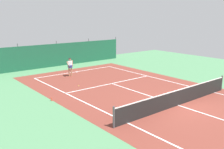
% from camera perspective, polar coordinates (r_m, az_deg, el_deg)
% --- Properties ---
extents(ground_plane, '(36.00, 36.00, 0.00)m').
position_cam_1_polar(ground_plane, '(15.83, 14.67, -6.76)').
color(ground_plane, '#4C8456').
extents(court_surface, '(11.02, 26.60, 0.01)m').
position_cam_1_polar(court_surface, '(15.83, 14.67, -6.74)').
color(court_surface, brown).
rests_on(court_surface, ground).
extents(tennis_net, '(10.12, 0.10, 1.10)m').
position_cam_1_polar(tennis_net, '(15.67, 14.78, -5.00)').
color(tennis_net, black).
rests_on(tennis_net, ground).
extents(back_fence, '(16.30, 0.98, 2.70)m').
position_cam_1_polar(back_fence, '(28.01, -12.66, 3.37)').
color(back_fence, '#195138').
rests_on(back_fence, ground).
extents(tennis_player, '(0.76, 0.72, 1.64)m').
position_cam_1_polar(tennis_player, '(22.61, -9.45, 1.98)').
color(tennis_player, '#9E7051').
rests_on(tennis_player, ground).
extents(tennis_ball_near_player, '(0.07, 0.07, 0.07)m').
position_cam_1_polar(tennis_ball_near_player, '(19.54, -7.51, -2.52)').
color(tennis_ball_near_player, '#CCDB33').
rests_on(tennis_ball_near_player, ground).
extents(parked_car, '(2.17, 4.28, 1.68)m').
position_cam_1_polar(parked_car, '(29.24, -19.68, 3.66)').
color(parked_car, silver).
rests_on(parked_car, ground).
extents(water_bottle, '(0.08, 0.08, 0.24)m').
position_cam_1_polar(water_bottle, '(16.52, -13.46, -5.40)').
color(water_bottle, '#D84C38').
rests_on(water_bottle, ground).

